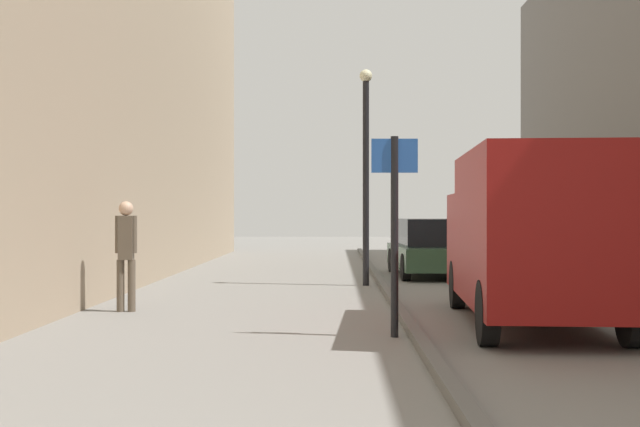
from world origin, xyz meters
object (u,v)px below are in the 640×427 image
at_px(pedestrian_main_foreground, 126,248).
at_px(delivery_van, 530,234).
at_px(lamp_post, 366,162).
at_px(street_sign_post, 395,218).
at_px(parked_car, 431,248).

distance_m(pedestrian_main_foreground, delivery_van, 6.38).
bearing_deg(lamp_post, delivery_van, -71.40).
relative_size(pedestrian_main_foreground, street_sign_post, 0.69).
distance_m(pedestrian_main_foreground, street_sign_post, 4.98).
distance_m(parked_car, street_sign_post, 10.41).
relative_size(pedestrian_main_foreground, delivery_van, 0.32).
height_order(delivery_van, lamp_post, lamp_post).
height_order(parked_car, lamp_post, lamp_post).
bearing_deg(pedestrian_main_foreground, delivery_van, -16.32).
bearing_deg(street_sign_post, lamp_post, -90.38).
bearing_deg(lamp_post, parked_car, 57.51).
bearing_deg(lamp_post, pedestrian_main_foreground, -130.31).
height_order(pedestrian_main_foreground, lamp_post, lamp_post).
bearing_deg(pedestrian_main_foreground, lamp_post, 46.73).
relative_size(delivery_van, lamp_post, 1.19).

